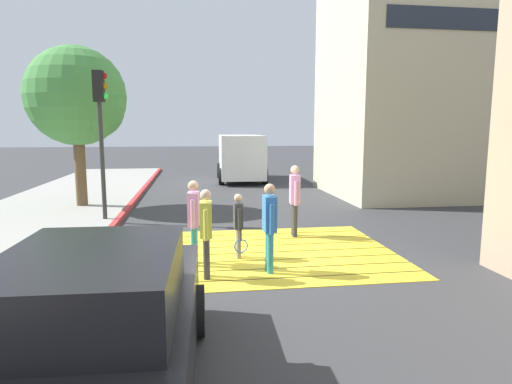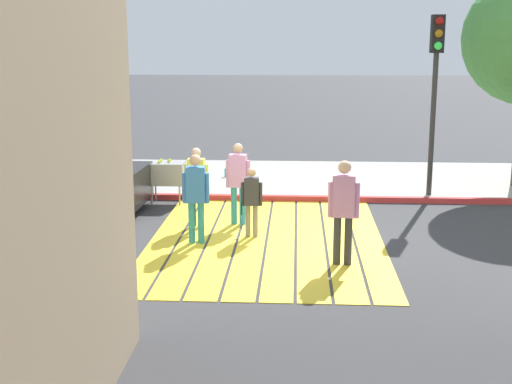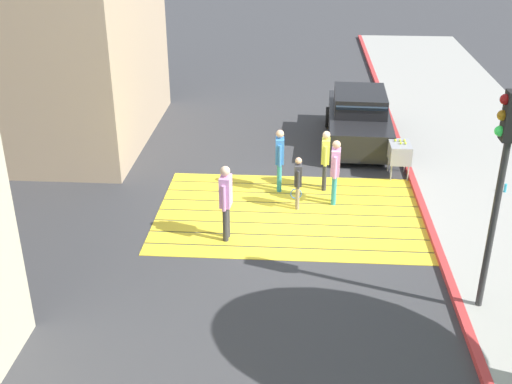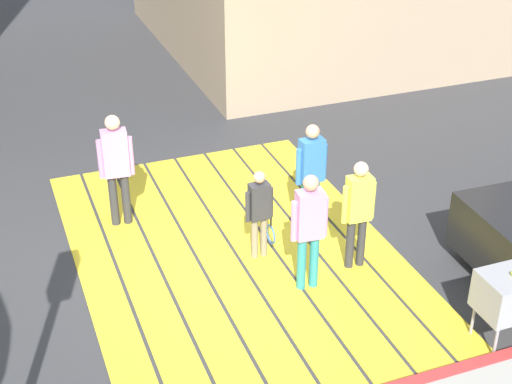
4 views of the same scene
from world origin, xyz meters
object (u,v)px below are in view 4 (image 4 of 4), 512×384
pedestrian_adult_trailing (358,207)px  pedestrian_child_with_racket (260,210)px  pedestrian_adult_side (116,163)px  pedestrian_adult_lead (311,169)px  pedestrian_teen_behind (309,224)px

pedestrian_adult_trailing → pedestrian_child_with_racket: size_ratio=1.19×
pedestrian_adult_side → pedestrian_child_with_racket: (-1.57, -1.63, -0.27)m
pedestrian_adult_lead → pedestrian_teen_behind: bearing=154.5°
pedestrian_child_with_racket → pedestrian_adult_trailing: bearing=-121.2°
pedestrian_child_with_racket → pedestrian_adult_side: bearing=46.2°
pedestrian_adult_trailing → pedestrian_teen_behind: pedestrian_teen_behind is taller
pedestrian_teen_behind → pedestrian_child_with_racket: size_ratio=1.24×
pedestrian_adult_lead → pedestrian_child_with_racket: pedestrian_adult_lead is taller
pedestrian_adult_lead → pedestrian_child_with_racket: bearing=115.9°
pedestrian_adult_lead → pedestrian_teen_behind: pedestrian_teen_behind is taller
pedestrian_adult_lead → pedestrian_adult_trailing: bearing=-172.4°
pedestrian_adult_trailing → pedestrian_adult_side: pedestrian_adult_side is taller
pedestrian_adult_lead → pedestrian_teen_behind: (-1.38, 0.66, 0.00)m
pedestrian_adult_side → pedestrian_child_with_racket: bearing=-133.8°
pedestrian_adult_trailing → pedestrian_teen_behind: size_ratio=0.96×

